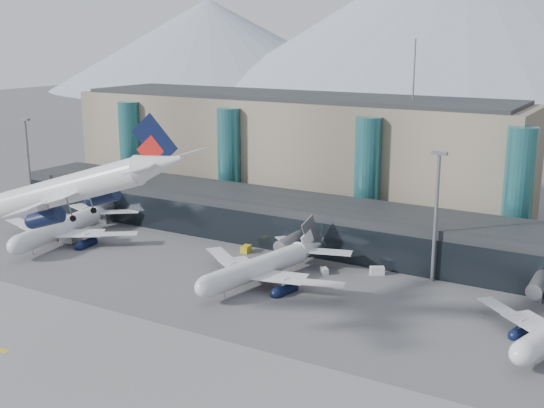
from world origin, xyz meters
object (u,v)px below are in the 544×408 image
Objects in this scene: lightmast_mid at (436,210)px; veh_b at (246,249)px; veh_a at (68,238)px; veh_g at (324,271)px; lightmast_left at (28,160)px; veh_f at (77,221)px; hero_jet at (87,179)px; veh_d at (377,271)px; jet_parked_mid at (270,258)px; jet_parked_left at (69,220)px.

veh_b is (-41.22, -3.12, -13.66)m from lightmast_mid.
veh_a reaches higher than veh_g.
lightmast_mid is 43.53m from veh_b.
veh_f is (20.05, -3.15, -13.42)m from lightmast_left.
veh_f is (-48.73, -3.03, 0.24)m from veh_b.
lightmast_left is at bearing 142.65° from veh_a.
hero_jet is 13.92× the size of veh_b.
lightmast_mid is 12.14× the size of veh_g.
lightmast_mid reaches higher than veh_d.
jet_parked_mid reaches higher than veh_d.
veh_g is (69.92, -0.89, -0.38)m from veh_f.
veh_f reaches higher than veh_g.
jet_parked_left reaches higher than veh_g.
veh_f is at bearing 129.11° from hero_jet.
jet_parked_left is (-47.39, 39.30, -21.83)m from hero_jet.
lightmast_left reaches higher than veh_b.
lightmast_left is 12.14× the size of veh_g.
hero_jet is at bearing -141.95° from veh_f.
lightmast_mid is 17.42m from veh_d.
veh_d is 79.38m from veh_f.
lightmast_mid is 0.67× the size of jet_parked_left.
veh_d is at bearing 75.01° from veh_g.
hero_jet reaches higher than lightmast_left.
veh_d is (72.02, 13.46, -3.88)m from jet_parked_left.
hero_jet reaches higher than veh_b.
veh_g is (89.98, -4.04, -13.80)m from lightmast_left.
jet_parked_left is at bearing 159.02° from veh_d.
hero_jet reaches higher than jet_parked_left.
veh_b is (39.79, 14.56, -0.23)m from veh_a.
jet_parked_mid is (7.53, 39.24, -22.01)m from hero_jet.
veh_f is at bearing -134.04° from veh_g.
hero_jet is (74.70, -51.76, 12.10)m from lightmast_left.
veh_a is 14.59m from veh_f.
veh_f is (-8.94, 11.53, 0.01)m from veh_a.
veh_d is (-10.67, -2.01, -13.62)m from lightmast_mid.
lightmast_mid is at bearing 66.07° from veh_g.
lightmast_left reaches higher than veh_f.
veh_a is (-81.01, -17.68, -13.43)m from lightmast_mid.
veh_d is at bearing -40.74° from jet_parked_mid.
jet_parked_left is at bearing 100.87° from jet_parked_mid.
veh_b is at bearing -96.73° from veh_f.
lightmast_left is at bearing 82.01° from veh_b.
lightmast_left is 0.69× the size of jet_parked_mid.
lightmast_left is 1.00× the size of lightmast_mid.
jet_parked_left is at bearing 131.10° from hero_jet.
jet_parked_mid is 62.97m from veh_f.
veh_d is at bearing 0.57° from lightmast_left.
lightmast_mid reaches higher than veh_g.
jet_parked_mid is at bearing 69.90° from hero_jet.
hero_jet is 0.95× the size of jet_parked_left.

